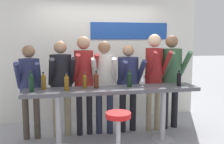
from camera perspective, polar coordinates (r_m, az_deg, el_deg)
ground_plane at (r=4.30m, az=0.21°, el=-16.13°), size 40.00×40.00×0.00m
back_wall at (r=5.41m, az=-2.98°, el=4.09°), size 4.41×0.12×2.80m
tasting_table at (r=4.05m, az=0.22°, el=-5.68°), size 2.81×0.50×0.95m
bar_stool at (r=3.49m, az=1.45°, el=-13.23°), size 0.36×0.36×0.74m
person_far_left at (r=4.45m, az=-18.28°, el=-2.10°), size 0.40×0.51×1.63m
person_left at (r=4.43m, az=-11.55°, el=-1.39°), size 0.48×0.58×1.70m
person_center_left at (r=4.43m, az=-6.41°, el=-0.45°), size 0.44×0.57×1.78m
person_center at (r=4.48m, az=-1.77°, el=-1.17°), size 0.50×0.60×1.69m
person_center_right at (r=4.61m, az=3.74°, el=-1.57°), size 0.50×0.58×1.63m
person_right at (r=4.67m, az=9.59°, el=0.34°), size 0.41×0.56×1.82m
person_far_right at (r=4.89m, az=13.37°, el=0.11°), size 0.51×0.62×1.80m
wine_bottle_0 at (r=4.00m, az=-3.62°, el=-1.84°), size 0.08×0.08×0.28m
wine_bottle_1 at (r=3.86m, az=-10.37°, el=-2.38°), size 0.07×0.07×0.27m
wine_bottle_2 at (r=3.89m, az=-17.98°, el=-2.23°), size 0.07×0.07×0.32m
wine_bottle_3 at (r=4.10m, az=4.00°, el=-1.57°), size 0.07×0.07×0.29m
wine_bottle_4 at (r=4.33m, az=15.07°, el=-1.43°), size 0.07×0.07×0.27m
wine_bottle_5 at (r=4.00m, az=-6.25°, el=-2.04°), size 0.07×0.07×0.26m
wine_bottle_6 at (r=4.03m, az=-15.39°, el=-2.06°), size 0.07×0.07×0.27m
wine_glass_0 at (r=4.15m, az=6.97°, el=-1.62°), size 0.07×0.07×0.18m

